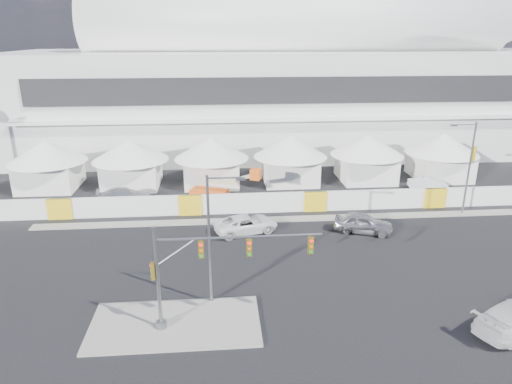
{
  "coord_description": "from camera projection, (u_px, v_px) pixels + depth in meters",
  "views": [
    {
      "loc": [
        -3.14,
        -26.28,
        16.35
      ],
      "look_at": [
        -0.11,
        10.0,
        3.68
      ],
      "focal_mm": 32.0,
      "sensor_mm": 36.0,
      "label": 1
    }
  ],
  "objects": [
    {
      "name": "tent_row",
      "position": [
        251.0,
        156.0,
        51.95
      ],
      "size": [
        53.4,
        8.4,
        5.4
      ],
      "color": "white",
      "rests_on": "ground"
    },
    {
      "name": "lot_car_c",
      "position": [
        124.0,
        196.0,
        46.28
      ],
      "size": [
        3.2,
        5.72,
        1.57
      ],
      "primitive_type": "imported",
      "rotation": [
        0.0,
        0.0,
        1.77
      ],
      "color": "silver",
      "rests_on": "ground"
    },
    {
      "name": "traffic_mast",
      "position": [
        197.0,
        270.0,
        25.57
      ],
      "size": [
        9.58,
        0.62,
        6.39
      ],
      "color": "gray",
      "rests_on": "median_island"
    },
    {
      "name": "far_curb",
      "position": [
        463.0,
        213.0,
        43.67
      ],
      "size": [
        80.0,
        1.2,
        0.12
      ],
      "primitive_type": "cube",
      "color": "gray",
      "rests_on": "ground"
    },
    {
      "name": "streetlight_median",
      "position": [
        213.0,
        232.0,
        27.68
      ],
      "size": [
        2.33,
        0.23,
        8.42
      ],
      "color": "slate",
      "rests_on": "median_island"
    },
    {
      "name": "boom_lift",
      "position": [
        216.0,
        190.0,
        47.13
      ],
      "size": [
        7.72,
        2.98,
        3.78
      ],
      "rotation": [
        0.0,
        0.0,
        -0.39
      ],
      "color": "orange",
      "rests_on": "ground"
    },
    {
      "name": "streetlight_curb",
      "position": [
        468.0,
        162.0,
        41.97
      ],
      "size": [
        2.64,
        0.59,
        8.91
      ],
      "color": "gray",
      "rests_on": "ground"
    },
    {
      "name": "lot_car_a",
      "position": [
        428.0,
        183.0,
        50.41
      ],
      "size": [
        2.09,
        4.33,
        1.37
      ],
      "primitive_type": "imported",
      "rotation": [
        0.0,
        0.0,
        1.41
      ],
      "color": "white",
      "rests_on": "ground"
    },
    {
      "name": "stadium",
      "position": [
        298.0,
        83.0,
        67.0
      ],
      "size": [
        80.0,
        24.8,
        21.98
      ],
      "color": "silver",
      "rests_on": "ground"
    },
    {
      "name": "pickup_curb",
      "position": [
        246.0,
        224.0,
        39.47
      ],
      "size": [
        4.06,
        6.03,
        1.53
      ],
      "primitive_type": "imported",
      "rotation": [
        0.0,
        0.0,
        1.87
      ],
      "color": "white",
      "rests_on": "ground"
    },
    {
      "name": "median_island",
      "position": [
        175.0,
        324.0,
        27.04
      ],
      "size": [
        10.0,
        5.0,
        0.15
      ],
      "primitive_type": "cube",
      "color": "gray",
      "rests_on": "ground"
    },
    {
      "name": "sedan_silver",
      "position": [
        363.0,
        223.0,
        39.45
      ],
      "size": [
        3.58,
        5.35,
        1.69
      ],
      "primitive_type": "imported",
      "rotation": [
        0.0,
        0.0,
        1.22
      ],
      "color": "#A6A7AB",
      "rests_on": "ground"
    },
    {
      "name": "hoarding_fence",
      "position": [
        315.0,
        201.0,
        44.15
      ],
      "size": [
        70.0,
        0.25,
        2.0
      ],
      "primitive_type": "cube",
      "color": "white",
      "rests_on": "ground"
    },
    {
      "name": "ground",
      "position": [
        270.0,
        293.0,
        30.36
      ],
      "size": [
        160.0,
        160.0,
        0.0
      ],
      "primitive_type": "plane",
      "color": "black",
      "rests_on": "ground"
    }
  ]
}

